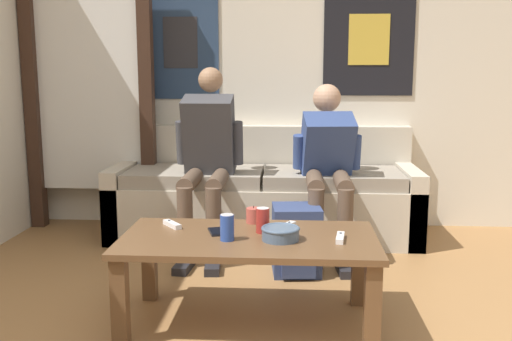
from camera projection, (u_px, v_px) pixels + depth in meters
wall_back at (270, 64)px, 4.46m from camera, size 10.00×0.07×2.55m
door_frame at (88, 74)px, 4.35m from camera, size 1.00×0.10×2.15m
couch at (264, 198)px, 4.27m from camera, size 2.24×0.74×0.80m
coffee_table at (249, 251)px, 2.74m from camera, size 1.23×0.64×0.44m
person_seated_adult at (207, 153)px, 3.85m from camera, size 0.47×0.86×1.25m
person_seated_teen at (328, 161)px, 3.82m from camera, size 0.47×0.91×1.13m
backpack at (297, 242)px, 3.46m from camera, size 0.31×0.33×0.42m
ceramic_bowl at (281, 233)px, 2.66m from camera, size 0.18×0.18×0.06m
pillar_candle at (254, 215)px, 2.97m from camera, size 0.08×0.08×0.09m
drink_can_blue at (227, 227)px, 2.65m from camera, size 0.07×0.07×0.12m
drink_can_red at (263, 220)px, 2.78m from camera, size 0.07×0.07×0.12m
game_controller_near_left at (340, 238)px, 2.66m from camera, size 0.05×0.15×0.03m
game_controller_near_right at (172, 224)px, 2.90m from camera, size 0.12×0.13×0.03m
game_controller_far_center at (286, 226)px, 2.86m from camera, size 0.10×0.14×0.03m
cell_phone at (216, 232)px, 2.79m from camera, size 0.10×0.15×0.01m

